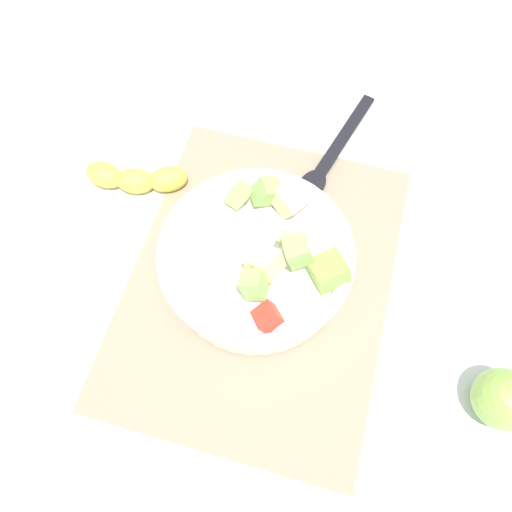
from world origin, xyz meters
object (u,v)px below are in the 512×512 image
(banana_whole, at_px, (136,178))
(whole_apple, at_px, (504,399))
(salad_bowl, at_px, (257,259))
(serving_spoon, at_px, (326,163))

(banana_whole, bearing_deg, whole_apple, 70.95)
(salad_bowl, height_order, serving_spoon, salad_bowl)
(serving_spoon, bearing_deg, banana_whole, -67.75)
(whole_apple, bearing_deg, serving_spoon, -137.25)
(whole_apple, bearing_deg, banana_whole, -109.05)
(whole_apple, height_order, banana_whole, whole_apple)
(whole_apple, relative_size, banana_whole, 0.54)
(serving_spoon, xyz_separation_m, whole_apple, (0.28, 0.26, 0.02))
(whole_apple, distance_m, banana_whole, 0.54)
(serving_spoon, bearing_deg, salad_bowl, -14.83)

